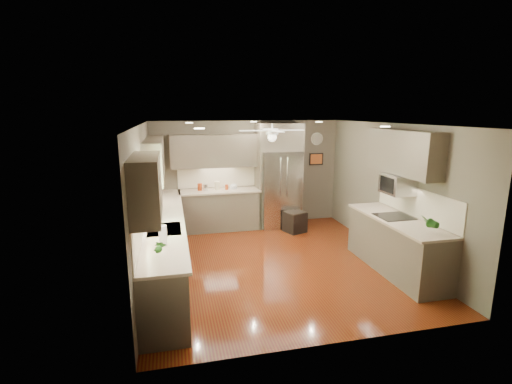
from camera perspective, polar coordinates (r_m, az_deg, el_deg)
name	(u,v)px	position (r m, az deg, el deg)	size (l,w,h in m)	color
floor	(275,262)	(6.94, 2.98, -10.73)	(5.00, 5.00, 0.00)	#52130A
ceiling	(277,124)	(6.39, 3.24, 10.38)	(5.00, 5.00, 0.00)	white
wall_back	(247,173)	(8.93, -1.34, 2.88)	(4.50, 4.50, 0.00)	brown
wall_front	(338,244)	(4.30, 12.45, -7.88)	(4.50, 4.50, 0.00)	brown
wall_left	(144,203)	(6.32, -16.91, -1.62)	(5.00, 5.00, 0.00)	brown
wall_right	(390,190)	(7.48, 19.91, 0.29)	(5.00, 5.00, 0.00)	brown
canister_a	(200,187)	(8.56, -8.64, 0.76)	(0.11, 0.11, 0.17)	maroon
canister_b	(206,188)	(8.53, -7.75, 0.68)	(0.10, 0.10, 0.15)	silver
canister_c	(217,186)	(8.60, -5.99, 0.96)	(0.12, 0.12, 0.20)	beige
canister_d	(227,187)	(8.59, -4.54, 0.77)	(0.08, 0.08, 0.11)	maroon
soap_bottle	(156,215)	(6.33, -15.12, -3.50)	(0.09, 0.09, 0.19)	white
potted_plant_left	(160,247)	(4.75, -14.55, -8.20)	(0.15, 0.10, 0.28)	#215A19
potted_plant_right	(429,222)	(6.07, 25.03, -4.24)	(0.18, 0.15, 0.33)	#215A19
bowl	(234,188)	(8.65, -3.46, 0.62)	(0.19, 0.19, 0.05)	beige
left_run	(165,243)	(6.66, -13.86, -7.60)	(0.65, 4.70, 1.45)	#4A4135
back_run	(220,209)	(8.69, -5.61, -2.61)	(1.85, 0.65, 1.45)	#4A4135
uppers	(228,157)	(6.97, -4.36, 5.34)	(4.50, 4.70, 0.95)	#4A4135
window	(142,191)	(5.76, -17.11, 0.12)	(0.05, 1.12, 0.92)	#BFF2B2
sink	(164,231)	(5.91, -13.91, -5.84)	(0.50, 0.70, 0.32)	silver
refrigerator	(279,177)	(8.78, 3.59, 2.29)	(1.06, 0.75, 2.45)	silver
right_run	(396,244)	(6.87, 20.78, -7.46)	(0.70, 2.20, 1.45)	#4A4135
microwave	(397,184)	(6.87, 20.93, 1.15)	(0.43, 0.55, 0.34)	silver
ceiling_fan	(272,133)	(6.68, 2.49, 9.03)	(1.18, 1.18, 0.32)	white
recessed_lights	(269,124)	(6.76, 1.95, 10.45)	(2.84, 3.14, 0.01)	white
wall_clock	(317,139)	(9.33, 9.34, 8.08)	(0.30, 0.03, 0.30)	white
framed_print	(316,159)	(9.38, 9.25, 5.03)	(0.36, 0.03, 0.30)	black
stool	(295,222)	(8.56, 5.97, -4.56)	(0.54, 0.54, 0.49)	black
paper_towel	(163,235)	(5.18, -14.13, -6.43)	(0.11, 0.11, 0.28)	white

